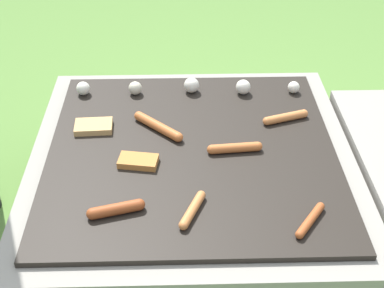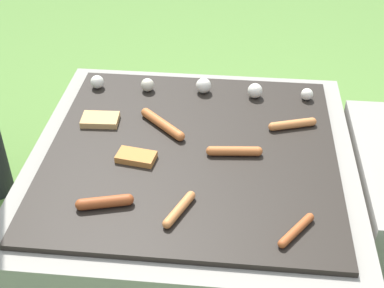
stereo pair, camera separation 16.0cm
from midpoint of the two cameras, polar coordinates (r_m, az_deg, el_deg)
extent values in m
plane|color=#567F38|center=(1.87, -2.49, -9.83)|extent=(14.00, 14.00, 0.00)
cube|color=gray|center=(1.74, -2.65, -5.80)|extent=(0.98, 0.98, 0.36)
cube|color=black|center=(1.62, -2.83, -0.93)|extent=(0.87, 0.87, 0.02)
cylinder|color=#B7602D|center=(1.69, -6.35, 1.79)|extent=(0.15, 0.14, 0.03)
sphere|color=#B7602D|center=(1.64, -4.26, 0.62)|extent=(0.03, 0.03, 0.03)
sphere|color=#B7602D|center=(1.75, -8.31, 2.89)|extent=(0.03, 0.03, 0.03)
cylinder|color=#A34C23|center=(1.39, 9.28, -8.16)|extent=(0.09, 0.11, 0.02)
sphere|color=#A34C23|center=(1.35, 8.05, -9.71)|extent=(0.02, 0.02, 0.02)
sphere|color=#A34C23|center=(1.43, 10.44, -6.70)|extent=(0.02, 0.02, 0.02)
cylinder|color=#B7602D|center=(1.59, 1.73, -0.52)|extent=(0.14, 0.04, 0.03)
sphere|color=#B7602D|center=(1.59, -0.77, -0.70)|extent=(0.03, 0.03, 0.03)
sphere|color=#B7602D|center=(1.60, 4.21, -0.35)|extent=(0.03, 0.03, 0.03)
cylinder|color=#C6753D|center=(1.74, 7.38, 2.75)|extent=(0.14, 0.07, 0.03)
sphere|color=#C6753D|center=(1.72, 5.37, 2.35)|extent=(0.03, 0.03, 0.03)
sphere|color=#C6753D|center=(1.77, 9.34, 3.14)|extent=(0.03, 0.03, 0.03)
cylinder|color=#93421E|center=(1.42, -11.35, -6.97)|extent=(0.13, 0.06, 0.03)
sphere|color=#93421E|center=(1.42, -13.83, -7.38)|extent=(0.03, 0.03, 0.03)
sphere|color=#93421E|center=(1.42, -8.89, -6.54)|extent=(0.03, 0.03, 0.03)
cylinder|color=#C6753D|center=(1.40, -3.25, -7.16)|extent=(0.07, 0.12, 0.02)
sphere|color=#C6753D|center=(1.44, -2.22, -5.61)|extent=(0.02, 0.02, 0.02)
sphere|color=#C6753D|center=(1.36, -4.35, -8.80)|extent=(0.02, 0.02, 0.02)
cube|color=tan|center=(1.74, -13.07, 1.74)|extent=(0.12, 0.08, 0.02)
cube|color=#B27033|center=(1.57, -8.69, -1.94)|extent=(0.12, 0.08, 0.02)
sphere|color=silver|center=(1.92, -13.91, 5.70)|extent=(0.05, 0.05, 0.05)
sphere|color=beige|center=(1.89, -8.52, 5.84)|extent=(0.05, 0.05, 0.05)
sphere|color=silver|center=(1.88, -2.50, 6.21)|extent=(0.05, 0.05, 0.05)
sphere|color=silver|center=(1.87, 3.04, 6.02)|extent=(0.05, 0.05, 0.05)
sphere|color=silver|center=(1.90, 8.43, 5.93)|extent=(0.04, 0.04, 0.04)
camera|label=1|loc=(0.08, -92.86, -2.14)|focal=50.00mm
camera|label=2|loc=(0.08, 87.14, 2.14)|focal=50.00mm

